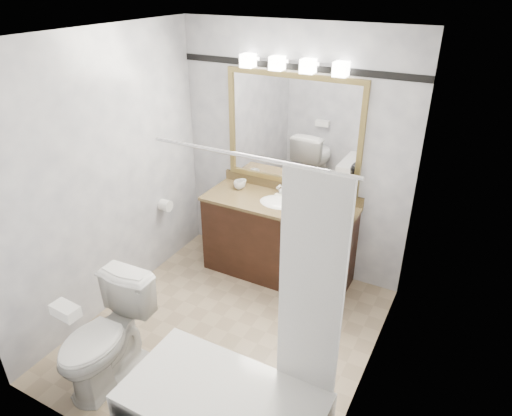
{
  "coord_description": "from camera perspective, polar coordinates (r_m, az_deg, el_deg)",
  "views": [
    {
      "loc": [
        1.68,
        -2.62,
        2.86
      ],
      "look_at": [
        0.1,
        0.35,
        1.12
      ],
      "focal_mm": 32.0,
      "sensor_mm": 36.0,
      "label": 1
    }
  ],
  "objects": [
    {
      "name": "tissue_box",
      "position": [
        3.36,
        -22.72,
        -11.75
      ],
      "size": [
        0.2,
        0.12,
        0.08
      ],
      "primitive_type": "cube",
      "rotation": [
        0.0,
        0.0,
        -0.06
      ],
      "color": "white",
      "rests_on": "toilet"
    },
    {
      "name": "cup_left",
      "position": [
        4.75,
        -2.13,
        2.93
      ],
      "size": [
        0.14,
        0.14,
        0.09
      ],
      "primitive_type": "imported",
      "rotation": [
        0.0,
        0.0,
        -0.31
      ],
      "color": "white",
      "rests_on": "vanity"
    },
    {
      "name": "coffee_maker",
      "position": [
        4.22,
        10.73,
        1.33
      ],
      "size": [
        0.19,
        0.24,
        0.37
      ],
      "rotation": [
        0.0,
        0.0,
        0.01
      ],
      "color": "black",
      "rests_on": "vanity"
    },
    {
      "name": "tp_roll",
      "position": [
        4.84,
        -11.25,
        0.33
      ],
      "size": [
        0.11,
        0.12,
        0.12
      ],
      "primitive_type": "cylinder",
      "rotation": [
        0.0,
        1.57,
        0.0
      ],
      "color": "white",
      "rests_on": "room"
    },
    {
      "name": "accent_stripe",
      "position": [
        4.33,
        4.97,
        17.18
      ],
      "size": [
        2.4,
        0.01,
        0.06
      ],
      "primitive_type": "cube",
      "color": "black",
      "rests_on": "room"
    },
    {
      "name": "cup_right",
      "position": [
        4.79,
        -1.72,
        3.1
      ],
      "size": [
        0.11,
        0.11,
        0.08
      ],
      "primitive_type": "imported",
      "rotation": [
        0.0,
        0.0,
        -0.35
      ],
      "color": "white",
      "rests_on": "vanity"
    },
    {
      "name": "toilet",
      "position": [
        3.76,
        -18.44,
        -15.08
      ],
      "size": [
        0.49,
        0.82,
        0.82
      ],
      "primitive_type": "imported",
      "rotation": [
        0.0,
        0.0,
        0.04
      ],
      "color": "white",
      "rests_on": "ground"
    },
    {
      "name": "soap_bottle_b",
      "position": [
        4.55,
        6.79,
        1.57
      ],
      "size": [
        0.08,
        0.08,
        0.08
      ],
      "primitive_type": "imported",
      "rotation": [
        0.0,
        0.0,
        -0.33
      ],
      "color": "white",
      "rests_on": "vanity"
    },
    {
      "name": "soap_bottle_a",
      "position": [
        4.59,
        3.3,
        2.15
      ],
      "size": [
        0.05,
        0.05,
        0.11
      ],
      "primitive_type": "imported",
      "rotation": [
        0.0,
        0.0,
        -0.05
      ],
      "color": "white",
      "rests_on": "vanity"
    },
    {
      "name": "room",
      "position": [
        3.51,
        -4.12,
        -0.03
      ],
      "size": [
        2.42,
        2.62,
        2.52
      ],
      "color": "tan",
      "rests_on": "ground"
    },
    {
      "name": "vanity",
      "position": [
        4.68,
        2.79,
        -3.74
      ],
      "size": [
        1.53,
        0.58,
        0.97
      ],
      "color": "black",
      "rests_on": "ground"
    },
    {
      "name": "mirror",
      "position": [
        4.46,
        4.6,
        9.56
      ],
      "size": [
        1.4,
        0.04,
        1.1
      ],
      "color": "olive",
      "rests_on": "room"
    },
    {
      "name": "soap_bar",
      "position": [
        4.6,
        2.82,
        1.6
      ],
      "size": [
        0.08,
        0.06,
        0.02
      ],
      "primitive_type": "cube",
      "rotation": [
        0.0,
        0.0,
        -0.2
      ],
      "color": "beige",
      "rests_on": "vanity"
    },
    {
      "name": "vanity_light_bar",
      "position": [
        4.26,
        4.61,
        17.5
      ],
      "size": [
        1.02,
        0.14,
        0.12
      ],
      "color": "silver",
      "rests_on": "room"
    },
    {
      "name": "bathtub",
      "position": [
        3.3,
        -3.57,
        -24.09
      ],
      "size": [
        1.3,
        0.75,
        1.96
      ],
      "color": "white",
      "rests_on": "ground"
    }
  ]
}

